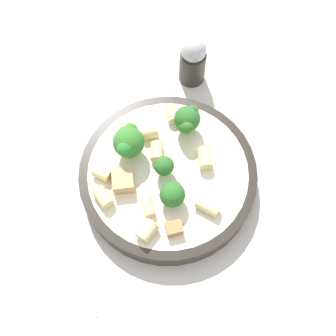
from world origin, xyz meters
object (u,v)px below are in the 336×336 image
(pepper_shaker, at_px, (193,60))
(spoon, at_px, (95,323))
(rigatoni_5, at_px, (157,151))
(rigatoni_6, at_px, (125,130))
(broccoli_floret_2, at_px, (128,142))
(rigatoni_8, at_px, (150,132))
(broccoli_floret_1, at_px, (163,164))
(broccoli_floret_0, at_px, (172,194))
(rigatoni_2, at_px, (204,155))
(rigatoni_4, at_px, (103,197))
(pasta_bowl, at_px, (168,175))
(rigatoni_9, at_px, (148,206))
(rigatoni_1, at_px, (172,114))
(rigatoni_7, at_px, (208,207))
(broccoli_floret_3, at_px, (187,120))
(chicken_chunk_1, at_px, (174,228))
(rigatoni_0, at_px, (147,231))
(chicken_chunk_0, at_px, (123,179))
(rigatoni_3, at_px, (102,174))

(pepper_shaker, xyz_separation_m, spoon, (-0.22, -0.30, -0.04))
(rigatoni_5, height_order, rigatoni_6, same)
(broccoli_floret_2, distance_m, rigatoni_8, 0.04)
(broccoli_floret_1, bearing_deg, broccoli_floret_0, -91.07)
(rigatoni_2, relative_size, rigatoni_5, 1.11)
(rigatoni_4, bearing_deg, broccoli_floret_0, -16.79)
(pasta_bowl, relative_size, rigatoni_9, 9.26)
(spoon, bearing_deg, pepper_shaker, 54.09)
(rigatoni_1, xyz_separation_m, rigatoni_7, (0.00, -0.14, 0.00))
(rigatoni_5, distance_m, rigatoni_6, 0.05)
(broccoli_floret_0, bearing_deg, rigatoni_9, -176.19)
(broccoli_floret_3, bearing_deg, rigatoni_2, -80.49)
(broccoli_floret_0, distance_m, rigatoni_6, 0.11)
(broccoli_floret_1, distance_m, chicken_chunk_1, 0.08)
(broccoli_floret_1, height_order, rigatoni_9, broccoli_floret_1)
(rigatoni_4, distance_m, rigatoni_8, 0.11)
(rigatoni_1, xyz_separation_m, rigatoni_2, (0.02, -0.07, 0.00))
(rigatoni_7, relative_size, spoon, 0.15)
(rigatoni_0, relative_size, pepper_shaker, 0.30)
(broccoli_floret_1, relative_size, rigatoni_7, 1.14)
(broccoli_floret_2, relative_size, rigatoni_7, 1.69)
(broccoli_floret_2, xyz_separation_m, chicken_chunk_0, (-0.02, -0.04, -0.02))
(rigatoni_0, relative_size, rigatoni_3, 1.11)
(broccoli_floret_1, height_order, rigatoni_4, broccoli_floret_1)
(rigatoni_0, distance_m, chicken_chunk_1, 0.03)
(rigatoni_2, xyz_separation_m, spoon, (-0.18, -0.15, -0.04))
(rigatoni_5, height_order, rigatoni_9, rigatoni_5)
(pasta_bowl, xyz_separation_m, broccoli_floret_1, (-0.01, 0.00, 0.03))
(pasta_bowl, bearing_deg, chicken_chunk_1, -101.75)
(rigatoni_2, distance_m, rigatoni_7, 0.07)
(rigatoni_7, relative_size, rigatoni_9, 1.14)
(rigatoni_3, relative_size, rigatoni_5, 0.90)
(pasta_bowl, distance_m, chicken_chunk_0, 0.06)
(rigatoni_2, height_order, chicken_chunk_1, rigatoni_2)
(spoon, bearing_deg, broccoli_floret_1, 49.82)
(rigatoni_3, bearing_deg, pepper_shaker, 39.24)
(rigatoni_0, height_order, chicken_chunk_1, rigatoni_0)
(rigatoni_7, bearing_deg, rigatoni_0, -174.28)
(broccoli_floret_1, relative_size, broccoli_floret_3, 0.76)
(rigatoni_8, distance_m, pepper_shaker, 0.13)
(pasta_bowl, distance_m, chicken_chunk_1, 0.08)
(broccoli_floret_0, xyz_separation_m, pepper_shaker, (0.09, 0.19, -0.01))
(broccoli_floret_2, xyz_separation_m, rigatoni_5, (0.03, -0.01, -0.02))
(rigatoni_0, bearing_deg, rigatoni_9, 71.71)
(broccoli_floret_3, distance_m, rigatoni_8, 0.05)
(broccoli_floret_3, xyz_separation_m, spoon, (-0.17, -0.20, -0.05))
(rigatoni_8, distance_m, spoon, 0.24)
(rigatoni_9, height_order, pepper_shaker, pepper_shaker)
(broccoli_floret_2, bearing_deg, broccoli_floret_0, -67.48)
(broccoli_floret_3, distance_m, rigatoni_5, 0.06)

